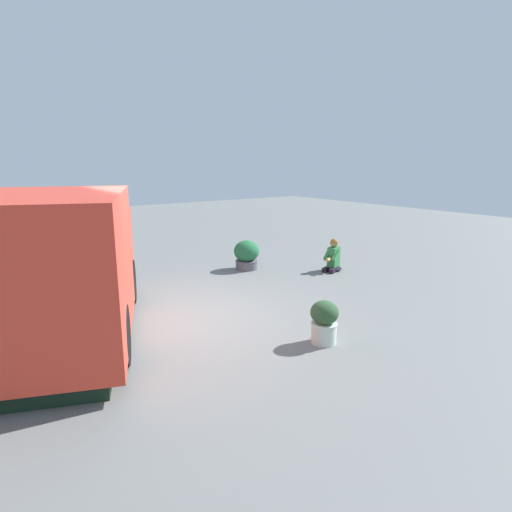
% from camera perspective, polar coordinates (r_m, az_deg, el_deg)
% --- Properties ---
extents(ground_plane, '(40.00, 40.00, 0.00)m').
position_cam_1_polar(ground_plane, '(8.08, -9.91, -8.14)').
color(ground_plane, slate).
extents(food_truck, '(4.00, 5.22, 2.41)m').
position_cam_1_polar(food_truck, '(7.40, -24.80, -1.78)').
color(food_truck, red).
rests_on(food_truck, ground_plane).
extents(person_customer, '(0.77, 0.59, 0.86)m').
position_cam_1_polar(person_customer, '(11.34, 10.37, -0.29)').
color(person_customer, black).
rests_on(person_customer, ground_plane).
extents(planter_flowering_near, '(0.45, 0.45, 0.70)m').
position_cam_1_polar(planter_flowering_near, '(6.86, 9.20, -8.66)').
color(planter_flowering_near, silver).
rests_on(planter_flowering_near, ground_plane).
extents(planter_flowering_far, '(0.68, 0.68, 0.78)m').
position_cam_1_polar(planter_flowering_far, '(11.30, -1.28, 0.21)').
color(planter_flowering_far, '#53545C').
rests_on(planter_flowering_far, ground_plane).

